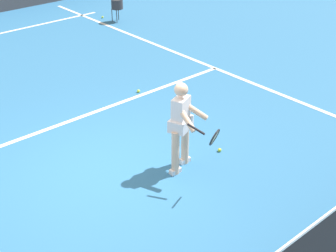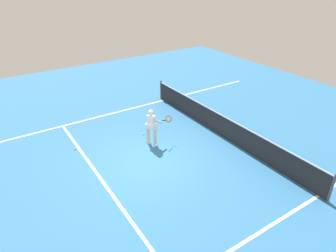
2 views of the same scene
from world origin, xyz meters
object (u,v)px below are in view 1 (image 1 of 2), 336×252
at_px(tennis_player, 182,124).
at_px(tennis_ball_mid, 138,91).
at_px(tennis_ball_near, 220,150).
at_px(ball_hopper, 117,4).
at_px(tennis_ball_far, 103,17).

bearing_deg(tennis_player, tennis_ball_mid, -114.84).
bearing_deg(tennis_ball_near, tennis_ball_mid, -98.74).
xyz_separation_m(tennis_ball_mid, ball_hopper, (-2.78, -4.58, 0.51)).
height_order(tennis_ball_mid, tennis_ball_far, same).
distance_m(tennis_ball_near, tennis_ball_far, 8.64).
distance_m(tennis_ball_far, ball_hopper, 0.81).
height_order(tennis_player, tennis_ball_far, tennis_player).
bearing_deg(tennis_ball_far, ball_hopper, 105.08).
relative_size(tennis_player, ball_hopper, 2.09).
relative_size(tennis_player, tennis_ball_mid, 23.48).
relative_size(tennis_player, tennis_ball_far, 23.48).
bearing_deg(ball_hopper, tennis_ball_far, -74.92).
xyz_separation_m(tennis_ball_near, tennis_ball_far, (-3.06, -8.08, 0.00)).
relative_size(tennis_player, tennis_ball_near, 23.48).
relative_size(tennis_ball_far, ball_hopper, 0.09).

